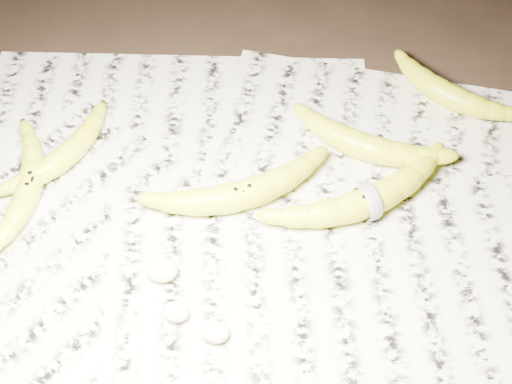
% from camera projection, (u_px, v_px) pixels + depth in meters
% --- Properties ---
extents(ground, '(3.00, 3.00, 0.00)m').
position_uv_depth(ground, '(253.00, 248.00, 0.87)').
color(ground, black).
rests_on(ground, ground).
extents(newspaper_patch, '(0.90, 0.70, 0.01)m').
position_uv_depth(newspaper_patch, '(246.00, 218.00, 0.90)').
color(newspaper_patch, beige).
rests_on(newspaper_patch, ground).
extents(banana_left_a, '(0.08, 0.19, 0.03)m').
position_uv_depth(banana_left_a, '(29.00, 184.00, 0.90)').
color(banana_left_a, '#D3E01C').
rests_on(banana_left_a, newspaper_patch).
extents(banana_left_b, '(0.12, 0.17, 0.03)m').
position_uv_depth(banana_left_b, '(64.00, 155.00, 0.93)').
color(banana_left_b, '#D3E01C').
rests_on(banana_left_b, newspaper_patch).
extents(banana_center, '(0.22, 0.16, 0.04)m').
position_uv_depth(banana_center, '(242.00, 193.00, 0.89)').
color(banana_center, '#D3E01C').
rests_on(banana_center, newspaper_patch).
extents(banana_taped, '(0.23, 0.18, 0.04)m').
position_uv_depth(banana_taped, '(368.00, 200.00, 0.88)').
color(banana_taped, '#D3E01C').
rests_on(banana_taped, newspaper_patch).
extents(banana_upper_a, '(0.20, 0.10, 0.04)m').
position_uv_depth(banana_upper_a, '(366.00, 145.00, 0.94)').
color(banana_upper_a, '#D3E01C').
rests_on(banana_upper_a, newspaper_patch).
extents(banana_upper_b, '(0.18, 0.13, 0.04)m').
position_uv_depth(banana_upper_b, '(447.00, 92.00, 1.00)').
color(banana_upper_b, '#D3E01C').
rests_on(banana_upper_b, newspaper_patch).
extents(measuring_tape, '(0.03, 0.04, 0.05)m').
position_uv_depth(measuring_tape, '(368.00, 200.00, 0.88)').
color(measuring_tape, white).
rests_on(measuring_tape, newspaper_patch).
extents(flesh_chunk_a, '(0.04, 0.03, 0.02)m').
position_uv_depth(flesh_chunk_a, '(161.00, 268.00, 0.84)').
color(flesh_chunk_a, beige).
rests_on(flesh_chunk_a, newspaper_patch).
extents(flesh_chunk_b, '(0.03, 0.03, 0.02)m').
position_uv_depth(flesh_chunk_b, '(176.00, 310.00, 0.81)').
color(flesh_chunk_b, beige).
rests_on(flesh_chunk_b, newspaper_patch).
extents(flesh_chunk_c, '(0.03, 0.03, 0.02)m').
position_uv_depth(flesh_chunk_c, '(216.00, 331.00, 0.79)').
color(flesh_chunk_c, beige).
rests_on(flesh_chunk_c, newspaper_patch).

